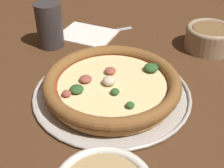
% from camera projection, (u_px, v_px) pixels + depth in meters
% --- Properties ---
extents(ground_plane, '(3.00, 3.00, 0.00)m').
position_uv_depth(ground_plane, '(112.00, 95.00, 0.64)').
color(ground_plane, '#4C2D19').
extents(pizza_tray, '(0.32, 0.32, 0.01)m').
position_uv_depth(pizza_tray, '(112.00, 93.00, 0.64)').
color(pizza_tray, '#B7B2A8').
rests_on(pizza_tray, ground_plane).
extents(pizza, '(0.28, 0.28, 0.04)m').
position_uv_depth(pizza, '(112.00, 84.00, 0.62)').
color(pizza, '#BC7F42').
rests_on(pizza, pizza_tray).
extents(bowl_far, '(0.12, 0.12, 0.06)m').
position_uv_depth(bowl_far, '(209.00, 37.00, 0.78)').
color(bowl_far, '#9E8466').
rests_on(bowl_far, ground_plane).
extents(drinking_cup, '(0.07, 0.07, 0.11)m').
position_uv_depth(drinking_cup, '(49.00, 25.00, 0.78)').
color(drinking_cup, '#383333').
rests_on(drinking_cup, ground_plane).
extents(napkin, '(0.18, 0.16, 0.01)m').
position_uv_depth(napkin, '(87.00, 34.00, 0.86)').
color(napkin, white).
rests_on(napkin, ground_plane).
extents(fork, '(0.08, 0.16, 0.00)m').
position_uv_depth(fork, '(101.00, 33.00, 0.87)').
color(fork, '#B7B7BC').
rests_on(fork, ground_plane).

